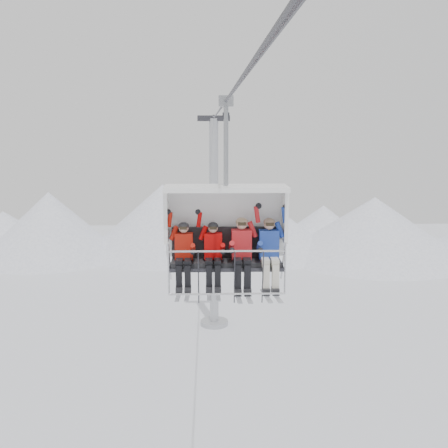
{
  "coord_description": "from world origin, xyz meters",
  "views": [
    {
      "loc": [
        -0.38,
        -13.04,
        12.78
      ],
      "look_at": [
        0.0,
        0.0,
        10.52
      ],
      "focal_mm": 45.0,
      "sensor_mm": 36.0,
      "label": 1
    }
  ],
  "objects_px": {
    "lift_tower_right": "(214,238)",
    "skier_center_left": "(213,253)",
    "skier_far_right": "(269,251)",
    "chairlift_carrier": "(226,225)",
    "skier_far_left": "(184,253)",
    "skier_center_right": "(242,251)"
  },
  "relations": [
    {
      "from": "lift_tower_right",
      "to": "skier_center_left",
      "type": "bearing_deg",
      "value": -90.66
    },
    {
      "from": "skier_far_right",
      "to": "chairlift_carrier",
      "type": "bearing_deg",
      "value": 161.07
    },
    {
      "from": "skier_far_left",
      "to": "skier_center_right",
      "type": "distance_m",
      "value": 1.22
    },
    {
      "from": "lift_tower_right",
      "to": "chairlift_carrier",
      "type": "distance_m",
      "value": 23.79
    },
    {
      "from": "skier_far_left",
      "to": "skier_far_right",
      "type": "relative_size",
      "value": 1.0
    },
    {
      "from": "lift_tower_right",
      "to": "skier_far_left",
      "type": "height_order",
      "value": "lift_tower_right"
    },
    {
      "from": "skier_center_right",
      "to": "skier_far_left",
      "type": "bearing_deg",
      "value": -179.42
    },
    {
      "from": "chairlift_carrier",
      "to": "skier_center_right",
      "type": "xyz_separation_m",
      "value": [
        0.33,
        -0.31,
        -0.5
      ]
    },
    {
      "from": "skier_center_left",
      "to": "skier_center_right",
      "type": "xyz_separation_m",
      "value": [
        0.6,
        0.01,
        0.04
      ]
    },
    {
      "from": "skier_center_left",
      "to": "skier_far_right",
      "type": "distance_m",
      "value": 1.18
    },
    {
      "from": "skier_far_left",
      "to": "skier_center_left",
      "type": "xyz_separation_m",
      "value": [
        0.61,
        -0.0,
        -0.0
      ]
    },
    {
      "from": "skier_far_left",
      "to": "chairlift_carrier",
      "type": "bearing_deg",
      "value": 19.9
    },
    {
      "from": "skier_far_left",
      "to": "skier_center_right",
      "type": "bearing_deg",
      "value": 0.58
    },
    {
      "from": "lift_tower_right",
      "to": "skier_center_left",
      "type": "height_order",
      "value": "lift_tower_right"
    },
    {
      "from": "chairlift_carrier",
      "to": "lift_tower_right",
      "type": "bearing_deg",
      "value": 90.0
    },
    {
      "from": "chairlift_carrier",
      "to": "skier_far_right",
      "type": "distance_m",
      "value": 1.08
    },
    {
      "from": "chairlift_carrier",
      "to": "skier_far_right",
      "type": "xyz_separation_m",
      "value": [
        0.91,
        -0.31,
        -0.5
      ]
    },
    {
      "from": "skier_center_right",
      "to": "lift_tower_right",
      "type": "bearing_deg",
      "value": 90.8
    },
    {
      "from": "skier_far_left",
      "to": "skier_far_right",
      "type": "height_order",
      "value": "skier_far_right"
    },
    {
      "from": "chairlift_carrier",
      "to": "skier_far_right",
      "type": "height_order",
      "value": "chairlift_carrier"
    },
    {
      "from": "skier_center_left",
      "to": "skier_far_right",
      "type": "relative_size",
      "value": 1.0
    },
    {
      "from": "chairlift_carrier",
      "to": "skier_center_right",
      "type": "relative_size",
      "value": 2.36
    }
  ]
}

